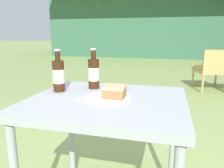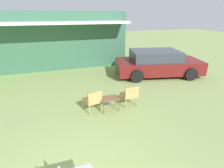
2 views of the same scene
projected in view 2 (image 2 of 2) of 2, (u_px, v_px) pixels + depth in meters
The scene contains 5 objects.
cabin_building at pixel (46, 39), 10.86m from camera, with size 9.38×4.53×3.22m.
parked_car at pixel (157, 63), 9.18m from camera, with size 4.66×2.79×1.32m.
wicker_chair_cushioned at pixel (93, 99), 5.82m from camera, with size 0.61×0.65×0.75m.
wicker_chair_plain at pixel (130, 94), 6.19m from camera, with size 0.51×0.56×0.75m.
garden_side_table at pixel (110, 99), 5.84m from camera, with size 0.57×0.40×0.46m.
Camera 2 is at (0.00, -1.94, 3.06)m, focal length 28.00 mm.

